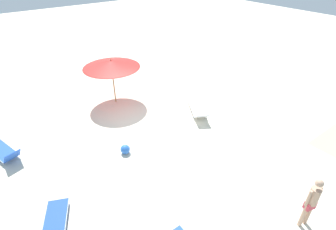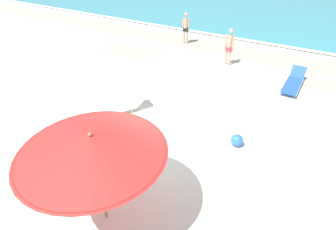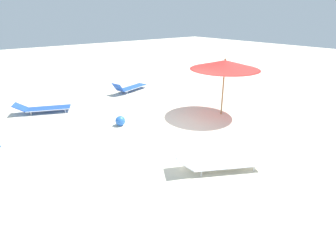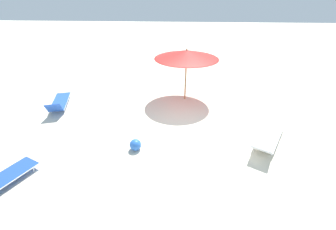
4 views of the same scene
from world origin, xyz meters
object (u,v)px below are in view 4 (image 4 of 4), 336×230
(sun_lounger_beside_umbrella, at_px, (268,139))
(beach_ball, at_px, (135,145))
(sun_lounger_near_water_right, at_px, (59,103))
(beach_umbrella, at_px, (187,55))

(sun_lounger_beside_umbrella, xyz_separation_m, beach_ball, (4.23, 0.54, -0.02))
(sun_lounger_beside_umbrella, distance_m, sun_lounger_near_water_right, 8.31)
(sun_lounger_near_water_right, bearing_deg, beach_umbrella, 175.72)
(sun_lounger_beside_umbrella, relative_size, beach_ball, 6.18)
(beach_umbrella, height_order, beach_ball, beach_umbrella)
(beach_umbrella, xyz_separation_m, beach_ball, (1.56, 3.86, -1.87))
(beach_umbrella, relative_size, sun_lounger_near_water_right, 1.21)
(beach_ball, bearing_deg, sun_lounger_beside_umbrella, -172.67)
(beach_umbrella, height_order, sun_lounger_beside_umbrella, beach_umbrella)
(beach_umbrella, bearing_deg, sun_lounger_near_water_right, 12.31)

